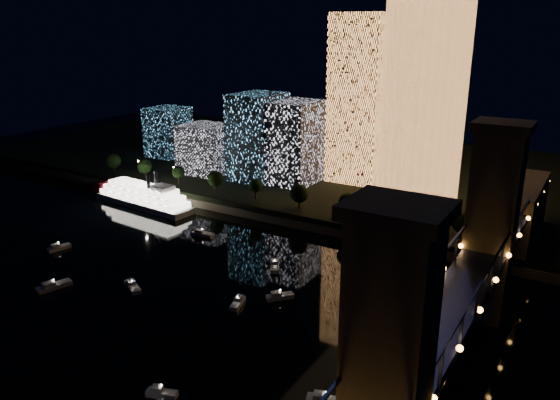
{
  "coord_description": "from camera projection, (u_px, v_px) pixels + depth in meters",
  "views": [
    {
      "loc": [
        86.12,
        -82.77,
        71.17
      ],
      "look_at": [
        1.67,
        55.0,
        19.05
      ],
      "focal_mm": 35.0,
      "sensor_mm": 36.0,
      "label": 1
    }
  ],
  "objects": [
    {
      "name": "ground",
      "position": [
        155.0,
        333.0,
        131.85
      ],
      "size": [
        520.0,
        520.0,
        0.0
      ],
      "primitive_type": "plane",
      "color": "black",
      "rests_on": "ground"
    },
    {
      "name": "far_bank",
      "position": [
        392.0,
        175.0,
        260.9
      ],
      "size": [
        420.0,
        160.0,
        5.0
      ],
      "primitive_type": "cube",
      "color": "black",
      "rests_on": "ground"
    },
    {
      "name": "seawall",
      "position": [
        315.0,
        226.0,
        197.92
      ],
      "size": [
        420.0,
        6.0,
        3.0
      ],
      "primitive_type": "cube",
      "color": "#6B5E4C",
      "rests_on": "ground"
    },
    {
      "name": "tower_cylindrical",
      "position": [
        424.0,
        90.0,
        207.86
      ],
      "size": [
        34.0,
        34.0,
        84.25
      ],
      "color": "#ED944B",
      "rests_on": "far_bank"
    },
    {
      "name": "tower_rectangular",
      "position": [
        361.0,
        99.0,
        234.39
      ],
      "size": [
        22.31,
        22.31,
        70.98
      ],
      "primitive_type": "cube",
      "color": "#ED944B",
      "rests_on": "far_bank"
    },
    {
      "name": "midrise_blocks",
      "position": [
        245.0,
        139.0,
        248.78
      ],
      "size": [
        100.55,
        36.63,
        37.71
      ],
      "color": "silver",
      "rests_on": "far_bank"
    },
    {
      "name": "truss_bridge",
      "position": [
        432.0,
        346.0,
        97.55
      ],
      "size": [
        13.0,
        266.0,
        50.0
      ],
      "color": "#161D49",
      "rests_on": "ground"
    },
    {
      "name": "riverboat",
      "position": [
        140.0,
        196.0,
        224.6
      ],
      "size": [
        52.25,
        14.82,
        15.54
      ],
      "color": "silver",
      "rests_on": "ground"
    },
    {
      "name": "motorboats",
      "position": [
        160.0,
        305.0,
        143.34
      ],
      "size": [
        116.68,
        91.43,
        2.78
      ],
      "color": "silver",
      "rests_on": "ground"
    },
    {
      "name": "esplanade_trees",
      "position": [
        261.0,
        187.0,
        213.6
      ],
      "size": [
        166.76,
        6.99,
        9.0
      ],
      "color": "black",
      "rests_on": "far_bank"
    },
    {
      "name": "street_lamps",
      "position": [
        255.0,
        184.0,
        222.26
      ],
      "size": [
        132.7,
        0.7,
        5.65
      ],
      "color": "black",
      "rests_on": "far_bank"
    }
  ]
}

